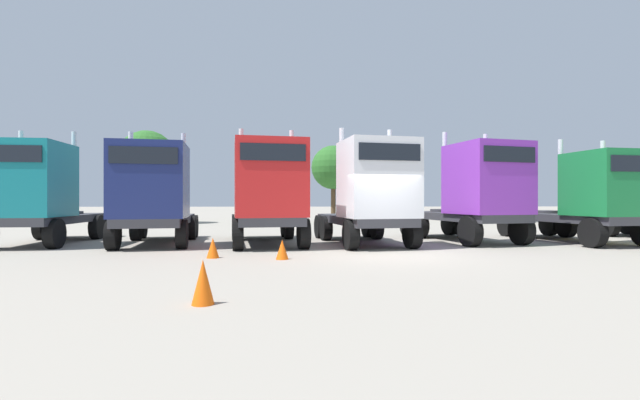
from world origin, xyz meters
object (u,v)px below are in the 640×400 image
Objects in this scene: semi_truck_green at (593,197)px; semi_truck_navy at (154,194)px; semi_truck_white at (372,193)px; traffic_cone_near at (213,248)px; semi_truck_teal at (37,193)px; traffic_cone_mid at (282,250)px; semi_truck_red at (268,193)px; traffic_cone_far at (203,282)px; semi_truck_purple at (477,192)px.

semi_truck_navy is at bearing -97.61° from semi_truck_green.
semi_truck_white is at bearing -95.11° from semi_truck_green.
semi_truck_navy is 4.63m from traffic_cone_near.
semi_truck_teal is 10.08m from traffic_cone_mid.
semi_truck_red is at bearing 66.52° from traffic_cone_near.
traffic_cone_near is at bearing -32.41° from semi_truck_red.
traffic_cone_far is (0.95, -5.65, 0.07)m from traffic_cone_near.
semi_truck_green reaches higher than traffic_cone_near.
traffic_cone_mid is at bearing 1.32° from semi_truck_red.
semi_truck_white is 0.98× the size of semi_truck_purple.
semi_truck_teal is 0.96× the size of semi_truck_green.
semi_truck_white is (7.88, -0.35, 0.03)m from semi_truck_navy.
semi_truck_purple is at bearing 84.24° from semi_truck_navy.
semi_truck_purple is 8.93× the size of traffic_cone_far.
traffic_cone_near is 2.04m from traffic_cone_mid.
semi_truck_green is 14.13m from traffic_cone_near.
semi_truck_white is (12.18, -0.71, -0.00)m from semi_truck_teal.
traffic_cone_mid is at bearing -72.55° from semi_truck_purple.
semi_truck_navy reaches higher than traffic_cone_mid.
semi_truck_navy is at bearing 129.72° from traffic_cone_near.
semi_truck_purple reaches higher than traffic_cone_mid.
semi_truck_teal is at bearing -102.05° from semi_truck_purple.
semi_truck_red reaches higher than traffic_cone_far.
semi_truck_navy reaches higher than semi_truck_green.
traffic_cone_far is (-12.69, -9.03, -1.42)m from semi_truck_green.
semi_truck_white reaches higher than semi_truck_green.
semi_truck_navy is (4.29, -0.36, -0.03)m from semi_truck_teal.
semi_truck_purple reaches higher than semi_truck_red.
traffic_cone_near is at bearing 169.39° from traffic_cone_mid.
semi_truck_white is 6.14m from traffic_cone_near.
semi_truck_red is 3.81m from traffic_cone_near.
traffic_cone_near is 1.06× the size of traffic_cone_mid.
semi_truck_purple is 10.97× the size of traffic_cone_near.
semi_truck_white is 9.71m from traffic_cone_far.
traffic_cone_near reaches higher than traffic_cone_mid.
semi_truck_purple is (8.04, 0.83, 0.05)m from semi_truck_red.
semi_truck_purple is (16.47, 0.28, 0.06)m from semi_truck_teal.
semi_truck_teal is at bearing 130.64° from traffic_cone_far.
semi_truck_navy is 10.65× the size of traffic_cone_near.
semi_truck_navy is 0.99× the size of semi_truck_white.
semi_truck_red reaches higher than traffic_cone_near.
semi_truck_navy is 8.67× the size of traffic_cone_far.
semi_truck_green is at bearing 81.37° from semi_truck_navy.
semi_truck_navy is 0.96× the size of semi_truck_green.
semi_truck_navy is at bearing -102.35° from semi_truck_white.
semi_truck_white is (3.74, -0.16, -0.01)m from semi_truck_red.
traffic_cone_far is at bearing -62.33° from semi_truck_green.
traffic_cone_near is (7.07, -3.70, -1.64)m from semi_truck_teal.
traffic_cone_far is (-4.16, -8.63, -1.57)m from semi_truck_white.
semi_truck_teal is 8.14m from traffic_cone_near.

